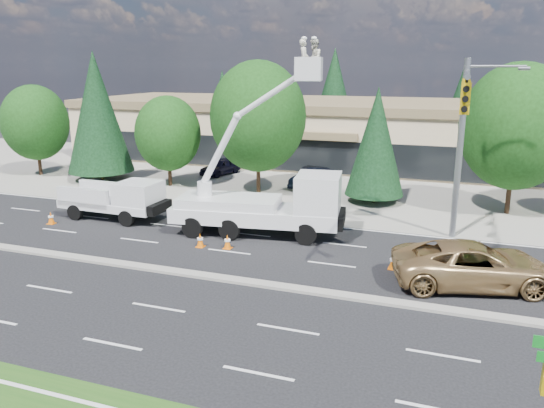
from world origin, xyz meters
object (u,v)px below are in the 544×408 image
at_px(signal_mast, 463,124).
at_px(bucket_truck, 271,196).
at_px(utility_pickup, 118,203).
at_px(minivan, 474,265).

height_order(signal_mast, bucket_truck, bucket_truck).
distance_m(utility_pickup, bucket_truck, 9.39).
xyz_separation_m(signal_mast, utility_pickup, (-18.32, -0.85, -5.11)).
relative_size(signal_mast, minivan, 1.58).
bearing_deg(bucket_truck, minivan, -28.04).
bearing_deg(minivan, signal_mast, -2.95).
height_order(utility_pickup, bucket_truck, bucket_truck).
bearing_deg(utility_pickup, minivan, -8.88).
distance_m(signal_mast, bucket_truck, 9.85).
bearing_deg(bucket_truck, signal_mast, -3.85).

